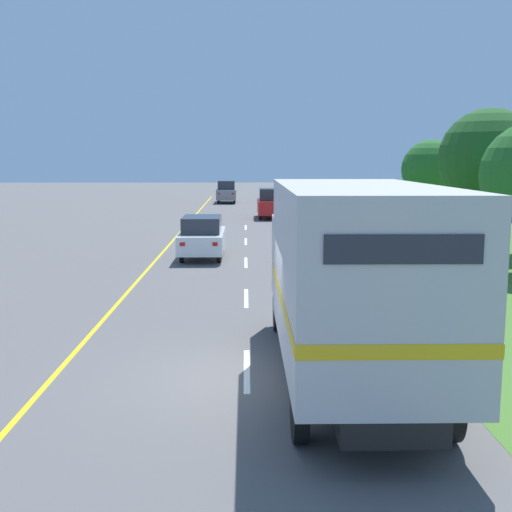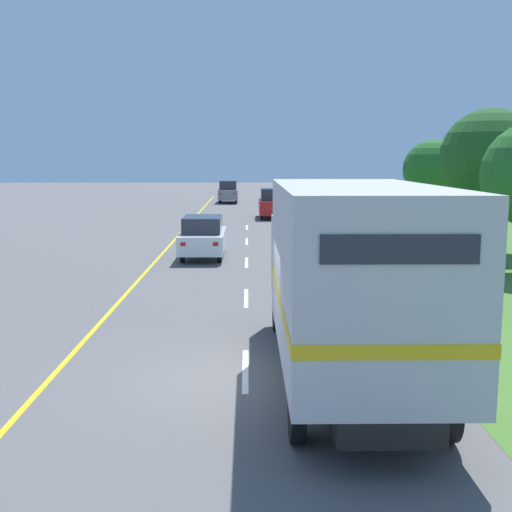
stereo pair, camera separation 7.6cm
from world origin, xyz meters
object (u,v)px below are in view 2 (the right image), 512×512
at_px(lead_car_grey_ahead, 228,192).
at_px(lead_car_red_ahead, 272,203).
at_px(roadside_tree_far, 433,170).
at_px(roadside_tree_mid, 490,159).
at_px(highway_sign, 461,240).
at_px(lead_car_white, 203,236).
at_px(horse_trailer_truck, 348,275).

bearing_deg(lead_car_grey_ahead, lead_car_red_ahead, -77.48).
height_order(lead_car_grey_ahead, roadside_tree_far, roadside_tree_far).
xyz_separation_m(lead_car_red_ahead, roadside_tree_mid, (8.84, -16.63, 3.09)).
xyz_separation_m(highway_sign, roadside_tree_mid, (4.36, 9.67, 2.33)).
bearing_deg(lead_car_white, highway_sign, -46.04).
bearing_deg(roadside_tree_far, roadside_tree_mid, -91.52).
relative_size(lead_car_grey_ahead, roadside_tree_mid, 0.73).
xyz_separation_m(horse_trailer_truck, lead_car_red_ahead, (-0.13, 33.25, -1.01)).
distance_m(highway_sign, roadside_tree_far, 19.79).
xyz_separation_m(lead_car_grey_ahead, roadside_tree_far, (12.61, -22.94, 2.45)).
relative_size(roadside_tree_mid, roadside_tree_far, 1.21).
distance_m(highway_sign, roadside_tree_mid, 10.86).
xyz_separation_m(horse_trailer_truck, lead_car_grey_ahead, (-3.64, 49.07, -1.01)).
distance_m(horse_trailer_truck, lead_car_grey_ahead, 49.21).
height_order(horse_trailer_truck, lead_car_grey_ahead, horse_trailer_truck).
bearing_deg(horse_trailer_truck, roadside_tree_mid, 62.33).
distance_m(lead_car_red_ahead, roadside_tree_mid, 19.09).
distance_m(lead_car_red_ahead, roadside_tree_far, 11.81).
distance_m(lead_car_red_ahead, lead_car_grey_ahead, 16.20).
distance_m(lead_car_white, lead_car_grey_ahead, 33.77).
bearing_deg(roadside_tree_far, lead_car_grey_ahead, 118.80).
distance_m(horse_trailer_truck, highway_sign, 8.21).
xyz_separation_m(lead_car_red_ahead, roadside_tree_far, (9.10, -7.12, 2.45)).
relative_size(lead_car_white, roadside_tree_mid, 0.68).
bearing_deg(lead_car_white, roadside_tree_far, 40.54).
distance_m(lead_car_white, lead_car_red_ahead, 18.31).
height_order(horse_trailer_truck, roadside_tree_mid, roadside_tree_mid).
distance_m(lead_car_grey_ahead, roadside_tree_mid, 34.86).
bearing_deg(horse_trailer_truck, lead_car_grey_ahead, 94.24).
xyz_separation_m(roadside_tree_mid, roadside_tree_far, (0.25, 9.51, -0.64)).
height_order(lead_car_red_ahead, highway_sign, highway_sign).
height_order(horse_trailer_truck, lead_car_red_ahead, horse_trailer_truck).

